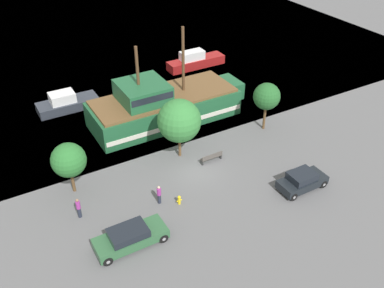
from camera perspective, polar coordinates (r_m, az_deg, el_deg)
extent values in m
plane|color=#5B5B5E|center=(35.84, 0.59, -3.47)|extent=(160.00, 160.00, 0.00)
plane|color=#33566B|center=(73.31, -17.68, 15.23)|extent=(80.00, 80.00, 0.00)
cube|color=#1E5633|center=(42.17, -3.70, 4.76)|extent=(14.42, 5.56, 2.48)
cube|color=silver|center=(42.35, -3.68, 4.33)|extent=(14.14, 5.64, 0.45)
cube|color=#1E5633|center=(45.52, 5.17, 7.56)|extent=(1.40, 3.06, 1.73)
cube|color=brown|center=(41.52, -3.77, 6.40)|extent=(13.85, 5.12, 0.25)
cube|color=#1E5633|center=(40.28, -6.59, 6.92)|extent=(4.33, 4.45, 1.74)
cube|color=black|center=(40.16, -6.61, 7.25)|extent=(4.11, 4.51, 0.63)
cylinder|color=#4C331E|center=(41.00, -1.19, 11.19)|extent=(0.28, 0.28, 6.33)
cylinder|color=#4C331E|center=(39.36, -7.25, 9.15)|extent=(0.28, 0.28, 5.38)
cube|color=maroon|center=(53.86, 0.53, 10.80)|extent=(7.35, 1.88, 1.07)
cube|color=silver|center=(53.19, 0.01, 11.73)|extent=(2.94, 1.46, 1.05)
cube|color=black|center=(53.60, 0.85, 11.91)|extent=(0.12, 1.31, 0.84)
cube|color=#2D333D|center=(46.14, -16.19, 5.06)|extent=(6.17, 2.33, 0.94)
cube|color=silver|center=(45.62, -16.93, 5.96)|extent=(2.47, 1.82, 0.99)
cube|color=black|center=(45.75, -16.05, 6.20)|extent=(0.12, 1.63, 0.79)
cube|color=black|center=(34.76, 14.46, -4.93)|extent=(3.97, 1.78, 0.66)
cube|color=black|center=(34.31, 14.46, -4.19)|extent=(2.06, 1.61, 0.59)
cylinder|color=black|center=(35.43, 17.10, -5.12)|extent=(0.65, 0.22, 0.65)
cylinder|color=gray|center=(35.43, 17.10, -5.12)|extent=(0.25, 0.25, 0.25)
cylinder|color=black|center=(36.25, 15.36, -3.77)|extent=(0.65, 0.22, 0.65)
cylinder|color=gray|center=(36.25, 15.36, -3.77)|extent=(0.25, 0.25, 0.25)
cylinder|color=black|center=(33.62, 13.37, -6.86)|extent=(0.65, 0.22, 0.65)
cylinder|color=gray|center=(33.62, 13.37, -6.86)|extent=(0.25, 0.25, 0.25)
cylinder|color=black|center=(34.48, 11.63, -5.38)|extent=(0.65, 0.22, 0.65)
cylinder|color=gray|center=(34.48, 11.63, -5.38)|extent=(0.25, 0.25, 0.25)
cube|color=#2D5B38|center=(29.58, -8.16, -12.32)|extent=(4.92, 1.91, 0.67)
cube|color=black|center=(29.12, -8.53, -11.62)|extent=(2.56, 1.72, 0.51)
cylinder|color=black|center=(29.70, -3.85, -12.42)|extent=(0.68, 0.22, 0.68)
cylinder|color=gray|center=(29.70, -3.85, -12.42)|extent=(0.26, 0.25, 0.26)
cylinder|color=black|center=(30.82, -5.31, -10.37)|extent=(0.68, 0.22, 0.68)
cylinder|color=gray|center=(30.82, -5.31, -10.37)|extent=(0.26, 0.25, 0.26)
cylinder|color=black|center=(28.83, -11.18, -15.07)|extent=(0.68, 0.22, 0.68)
cylinder|color=gray|center=(28.83, -11.18, -15.07)|extent=(0.26, 0.25, 0.26)
cylinder|color=black|center=(29.98, -12.36, -12.82)|extent=(0.68, 0.22, 0.68)
cylinder|color=gray|center=(29.98, -12.36, -12.82)|extent=(0.26, 0.25, 0.26)
cylinder|color=yellow|center=(32.45, -1.72, -7.58)|extent=(0.22, 0.22, 0.56)
sphere|color=yellow|center=(32.21, -1.73, -7.11)|extent=(0.25, 0.25, 0.25)
cylinder|color=yellow|center=(32.38, -1.97, -7.64)|extent=(0.10, 0.09, 0.09)
cylinder|color=yellow|center=(32.49, -1.47, -7.46)|extent=(0.10, 0.09, 0.09)
cube|color=#4C4742|center=(36.62, 2.57, -1.75)|extent=(1.98, 0.45, 0.05)
cube|color=#4C4742|center=(36.36, 2.75, -1.61)|extent=(1.98, 0.06, 0.40)
cube|color=#2D2D2D|center=(36.36, 1.32, -2.46)|extent=(0.12, 0.36, 0.40)
cube|color=#2D2D2D|center=(37.17, 3.78, -1.61)|extent=(0.12, 0.36, 0.40)
cylinder|color=#232838|center=(32.55, -4.38, -7.28)|extent=(0.27, 0.27, 0.78)
cylinder|color=#99338C|center=(32.10, -4.43, -6.36)|extent=(0.32, 0.32, 0.60)
sphere|color=beige|center=(31.84, -4.47, -5.80)|extent=(0.21, 0.21, 0.21)
cylinder|color=#232838|center=(32.36, -14.77, -8.82)|extent=(0.27, 0.27, 0.82)
cylinder|color=#99338C|center=(31.88, -14.96, -7.85)|extent=(0.32, 0.32, 0.64)
sphere|color=#8C664C|center=(31.60, -15.07, -7.27)|extent=(0.22, 0.22, 0.22)
cylinder|color=brown|center=(34.42, -15.59, -4.84)|extent=(0.24, 0.24, 1.86)
sphere|color=#286B2D|center=(33.21, -16.13, -2.07)|extent=(2.66, 2.66, 2.66)
cylinder|color=brown|center=(36.96, -1.65, -0.28)|extent=(0.24, 0.24, 1.98)
sphere|color=#337A38|center=(35.58, -1.71, 3.12)|extent=(3.69, 3.69, 3.69)
cylinder|color=brown|center=(41.19, 9.63, 3.49)|extent=(0.24, 0.24, 2.41)
sphere|color=#235B28|center=(40.10, 9.94, 6.28)|extent=(2.50, 2.50, 2.50)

